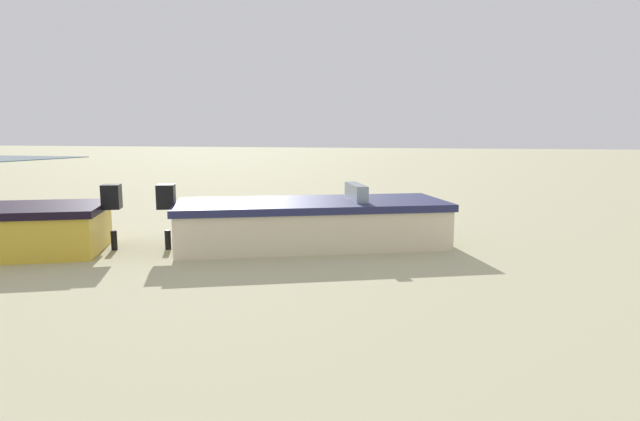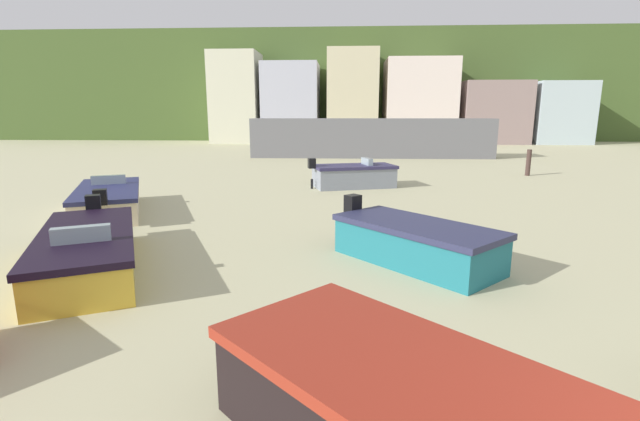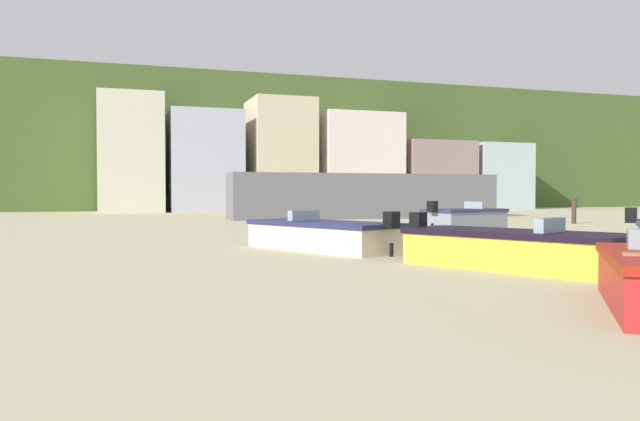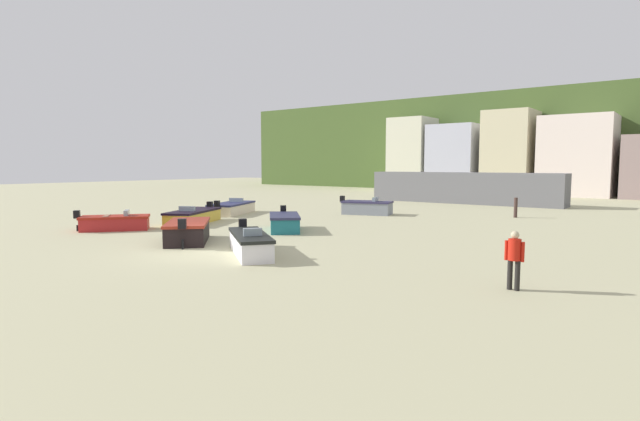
{
  "view_description": "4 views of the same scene",
  "coord_description": "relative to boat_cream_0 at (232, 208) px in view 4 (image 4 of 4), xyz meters",
  "views": [
    {
      "loc": [
        -1.81,
        13.58,
        1.88
      ],
      "look_at": [
        -7.49,
        12.0,
        1.03
      ],
      "focal_mm": 29.0,
      "sensor_mm": 36.0,
      "label": 1
    },
    {
      "loc": [
        -3.05,
        -2.04,
        2.95
      ],
      "look_at": [
        -3.47,
        5.88,
        1.25
      ],
      "focal_mm": 25.07,
      "sensor_mm": 36.0,
      "label": 2
    },
    {
      "loc": [
        -15.5,
        -4.59,
        1.53
      ],
      "look_at": [
        -9.34,
        14.12,
        0.97
      ],
      "focal_mm": 34.46,
      "sensor_mm": 36.0,
      "label": 3
    },
    {
      "loc": [
        15.27,
        -12.39,
        3.4
      ],
      "look_at": [
        -4.07,
        13.01,
        0.43
      ],
      "focal_mm": 27.86,
      "sensor_mm": 36.0,
      "label": 4
    }
  ],
  "objects": [
    {
      "name": "beach_walker_foreground",
      "position": [
        21.7,
        -9.77,
        0.56
      ],
      "size": [
        0.53,
        0.36,
        1.62
      ],
      "rotation": [
        0.0,
        0.0,
        6.24
      ],
      "color": "black",
      "rests_on": "ground"
    },
    {
      "name": "ground_plane",
      "position": [
        10.26,
        -11.07,
        -0.4
      ],
      "size": [
        160.0,
        160.0,
        0.0
      ],
      "primitive_type": "plane",
      "color": "#B6B288"
    },
    {
      "name": "headland_hill",
      "position": [
        10.26,
        54.93,
        5.82
      ],
      "size": [
        90.0,
        32.0,
        12.43
      ],
      "primitive_type": "cube",
      "color": "#415727",
      "rests_on": "ground"
    },
    {
      "name": "boat_yellow_4",
      "position": [
        2.32,
        -5.14,
        0.0
      ],
      "size": [
        3.44,
        4.73,
        1.09
      ],
      "rotation": [
        0.0,
        0.0,
        3.6
      ],
      "color": "gold",
      "rests_on": "ground"
    },
    {
      "name": "mooring_post_near_water",
      "position": [
        16.32,
        9.38,
        0.25
      ],
      "size": [
        0.22,
        0.22,
        1.29
      ],
      "primitive_type": "cylinder",
      "color": "#3E2D28",
      "rests_on": "ground"
    },
    {
      "name": "harbor_pier",
      "position": [
        9.13,
        18.93,
        0.95
      ],
      "size": [
        16.8,
        2.4,
        2.7
      ],
      "primitive_type": "cube",
      "color": "slate",
      "rests_on": "ground"
    },
    {
      "name": "boat_cream_0",
      "position": [
        0.0,
        0.0,
        0.0
      ],
      "size": [
        3.5,
        4.9,
        1.09
      ],
      "rotation": [
        0.0,
        0.0,
        0.43
      ],
      "color": "beige",
      "rests_on": "ground"
    },
    {
      "name": "townhouse_far_left",
      "position": [
        -4.27,
        35.5,
        4.29
      ],
      "size": [
        4.95,
        5.14,
        9.37
      ],
      "primitive_type": "cube",
      "color": "beige",
      "rests_on": "ground"
    },
    {
      "name": "boat_black_1",
      "position": [
        7.8,
        -9.79,
        0.07
      ],
      "size": [
        3.79,
        3.74,
        1.24
      ],
      "rotation": [
        0.0,
        0.0,
        0.8
      ],
      "color": "black",
      "rests_on": "ground"
    },
    {
      "name": "townhouse_centre_right",
      "position": [
        15.1,
        35.94,
        3.89
      ],
      "size": [
        7.14,
        6.03,
        8.57
      ],
      "primitive_type": "cube",
      "color": "silver",
      "rests_on": "ground"
    },
    {
      "name": "boat_red_3",
      "position": [
        1.53,
        -9.56,
        -0.0
      ],
      "size": [
        3.26,
        3.57,
        1.07
      ],
      "rotation": [
        0.0,
        0.0,
        5.62
      ],
      "color": "#B32222",
      "rests_on": "ground"
    },
    {
      "name": "townhouse_left",
      "position": [
        1.57,
        35.8,
        3.73
      ],
      "size": [
        5.8,
        5.75,
        8.25
      ],
      "primitive_type": "cube",
      "color": "#B0B2C3",
      "rests_on": "ground"
    },
    {
      "name": "boat_white_5",
      "position": [
        12.16,
        -10.29,
        0.02
      ],
      "size": [
        4.04,
        3.45,
        1.13
      ],
      "rotation": [
        0.0,
        0.0,
        4.07
      ],
      "color": "white",
      "rests_on": "ground"
    },
    {
      "name": "townhouse_centre_left",
      "position": [
        8.06,
        35.85,
        4.37
      ],
      "size": [
        5.2,
        5.84,
        9.53
      ],
      "primitive_type": "cube",
      "color": "beige",
      "rests_on": "ground"
    },
    {
      "name": "boat_teal_6",
      "position": [
        8.67,
        -4.37,
        0.03
      ],
      "size": [
        3.41,
        3.49,
        1.16
      ],
      "rotation": [
        0.0,
        0.0,
        3.9
      ],
      "color": "#1D6B77",
      "rests_on": "ground"
    },
    {
      "name": "boat_grey_2",
      "position": [
        7.64,
        5.35,
        0.08
      ],
      "size": [
        3.72,
        2.5,
        1.24
      ],
      "rotation": [
        0.0,
        0.0,
        5.0
      ],
      "color": "gray",
      "rests_on": "ground"
    }
  ]
}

